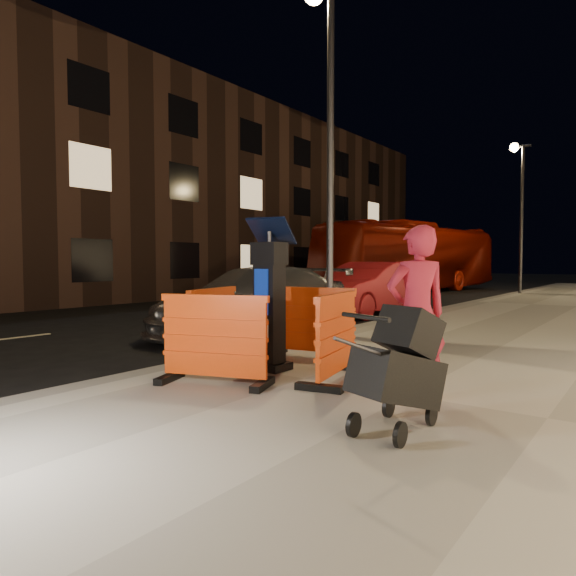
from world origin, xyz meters
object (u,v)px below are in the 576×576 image
Objects in this scene: barrier_back at (312,323)px; stroller at (396,371)px; car_red at (369,315)px; parking_kiosk at (269,299)px; barrier_bldgside at (337,337)px; man at (417,314)px; barrier_front at (214,340)px; bus_doubledecker at (411,292)px; barrier_kerbside at (213,324)px; car_silver at (256,335)px.

barrier_back is 3.07m from stroller.
parking_kiosk is at bearing -66.65° from car_red.
man is at bearing -117.93° from barrier_bldgside.
bus_doubledecker reaches higher than barrier_front.
stroller is at bearing -145.85° from barrier_bldgside.
barrier_bldgside is 19.85m from bus_doubledecker.
barrier_bldgside is 0.11× the size of bus_doubledecker.
barrier_kerbside is at bearing -65.31° from bus_doubledecker.
bus_doubledecker reaches higher than barrier_back.
barrier_front is at bearing -166.54° from stroller.
barrier_bldgside is at bearing -60.63° from car_red.
barrier_bldgside is at bearing -55.93° from barrier_back.
stroller is at bearing -36.88° from car_silver.
parking_kiosk is 0.39× the size of car_red.
car_silver is (-1.72, 2.94, -0.63)m from barrier_kerbside.
barrier_kerbside is 3.46m from car_silver.
barrier_bldgside is (0.95, 0.95, 0.00)m from barrier_front.
barrier_kerbside is at bearing -56.17° from car_silver.
parking_kiosk is 1.02m from barrier_back.
barrier_kerbside is 7.99m from car_red.
barrier_front reaches higher than stroller.
car_silver is at bearing 14.38° from barrier_kerbside.
barrier_back is 7.36m from car_red.
parking_kiosk is at bearing 71.07° from barrier_front.
barrier_back is 2.38m from man.
barrier_front is 1.32× the size of stroller.
stroller is (3.15, -1.20, -0.01)m from barrier_kerbside.
car_silver is at bearing 132.35° from barrier_back.
barrier_front and barrier_bldgside have the same top height.
parking_kiosk is at bearing -58.60° from man.
stroller reaches higher than car_red.
parking_kiosk reaches higher than barrier_front.
barrier_kerbside is (-0.95, -0.95, 0.00)m from barrier_back.
barrier_back reaches higher than car_red.
barrier_bldgside is 8.60m from car_red.
parking_kiosk is at bearing 171.30° from stroller.
bus_doubledecker is (-5.97, 18.60, -1.02)m from parking_kiosk.
barrier_kerbside is 1.90m from barrier_bldgside.
parking_kiosk is 1.02m from barrier_kerbside.
car_silver is (-2.67, 2.94, -1.02)m from parking_kiosk.
barrier_front is 2.13m from man.
parking_kiosk is 1.40× the size of barrier_bldgside.
car_red is (-2.65, 6.83, -0.63)m from barrier_back.
barrier_bldgside is at bearing -66.05° from man.
car_red is at bearing 138.28° from stroller.
barrier_front is 2.21m from stroller.
bus_doubledecker is (-5.97, 17.65, -0.63)m from barrier_back.
car_silver is 0.40× the size of bus_doubledecker.
barrier_front is at bearing -32.01° from man.
parking_kiosk is 1.40× the size of barrier_back.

